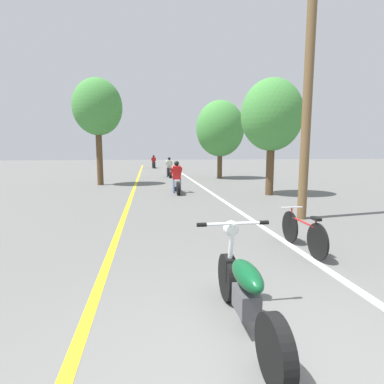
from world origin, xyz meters
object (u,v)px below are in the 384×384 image
object	(u,v)px
utility_pole	(308,81)
motorcycle_rider_far	(154,163)
motorcycle_rider_lead	(177,181)
roadside_tree_left	(97,108)
motorcycle_foreground	(245,291)
roadside_tree_right_far	(220,129)
bicycle_parked	(303,232)
roadside_tree_right_near	(272,116)
motorcycle_rider_mid	(169,170)

from	to	relation	value
utility_pole	motorcycle_rider_far	bearing A→B (deg)	98.07
motorcycle_rider_lead	motorcycle_rider_far	distance (m)	19.40
motorcycle_rider_far	roadside_tree_left	bearing A→B (deg)	-101.42
roadside_tree_left	motorcycle_foreground	world-z (taller)	roadside_tree_left
motorcycle_foreground	utility_pole	bearing A→B (deg)	56.08
roadside_tree_right_far	motorcycle_rider_far	xyz separation A→B (m)	(-4.13, 12.84, -2.74)
utility_pole	roadside_tree_right_far	size ratio (longest dim) A/B	1.39
bicycle_parked	roadside_tree_right_near	bearing A→B (deg)	72.10
utility_pole	motorcycle_foreground	size ratio (longest dim) A/B	3.60
motorcycle_foreground	roadside_tree_right_far	bearing A→B (deg)	77.30
motorcycle_rider_lead	bicycle_parked	xyz separation A→B (m)	(1.59, -7.94, -0.18)
roadside_tree_right_near	motorcycle_rider_mid	distance (m)	10.20
motorcycle_rider_lead	motorcycle_rider_far	bearing A→B (deg)	91.87
roadside_tree_left	bicycle_parked	size ratio (longest dim) A/B	3.42
roadside_tree_right_far	bicycle_parked	bearing A→B (deg)	-97.53
roadside_tree_left	motorcycle_rider_mid	distance (m)	6.90
motorcycle_foreground	roadside_tree_left	bearing A→B (deg)	104.22
roadside_tree_right_far	motorcycle_rider_lead	distance (m)	7.92
motorcycle_rider_mid	roadside_tree_left	bearing A→B (deg)	-133.02
roadside_tree_right_near	motorcycle_rider_lead	xyz separation A→B (m)	(-3.78, 1.13, -2.72)
motorcycle_foreground	motorcycle_rider_far	world-z (taller)	motorcycle_rider_far
roadside_tree_right_near	bicycle_parked	xyz separation A→B (m)	(-2.20, -6.81, -2.91)
motorcycle_rider_mid	roadside_tree_right_far	bearing A→B (deg)	-24.43
roadside_tree_right_near	motorcycle_rider_lead	size ratio (longest dim) A/B	2.47
motorcycle_rider_far	roadside_tree_right_near	bearing A→B (deg)	-77.86
roadside_tree_left	motorcycle_rider_far	size ratio (longest dim) A/B	2.68
motorcycle_foreground	motorcycle_rider_lead	distance (m)	10.20
motorcycle_foreground	bicycle_parked	distance (m)	2.92
roadside_tree_left	motorcycle_rider_far	world-z (taller)	roadside_tree_left
roadside_tree_left	motorcycle_rider_lead	size ratio (longest dim) A/B	2.93
roadside_tree_left	motorcycle_rider_lead	world-z (taller)	roadside_tree_left
motorcycle_rider_lead	motorcycle_rider_mid	bearing A→B (deg)	88.32
motorcycle_rider_lead	motorcycle_rider_mid	xyz separation A→B (m)	(0.24, 8.04, -0.00)
motorcycle_rider_mid	motorcycle_rider_far	bearing A→B (deg)	94.37
roadside_tree_right_near	roadside_tree_right_far	xyz separation A→B (m)	(-0.28, 7.69, 0.01)
utility_pole	motorcycle_rider_lead	xyz separation A→B (m)	(-2.89, 5.49, -3.10)
roadside_tree_right_near	motorcycle_rider_lead	bearing A→B (deg)	163.31
utility_pole	roadside_tree_left	size ratio (longest dim) A/B	1.26
bicycle_parked	roadside_tree_right_far	bearing A→B (deg)	82.47
motorcycle_rider_lead	motorcycle_rider_mid	distance (m)	8.04
roadside_tree_right_near	motorcycle_rider_mid	xyz separation A→B (m)	(-3.55, 9.17, -2.73)
motorcycle_foreground	motorcycle_rider_mid	world-z (taller)	motorcycle_rider_mid
utility_pole	motorcycle_rider_lead	size ratio (longest dim) A/B	3.69
roadside_tree_right_near	motorcycle_rider_lead	distance (m)	4.80
utility_pole	motorcycle_rider_far	world-z (taller)	utility_pole
motorcycle_rider_lead	roadside_tree_right_far	bearing A→B (deg)	61.88
utility_pole	roadside_tree_right_far	world-z (taller)	utility_pole
roadside_tree_right_far	motorcycle_rider_mid	bearing A→B (deg)	155.57
motorcycle_foreground	motorcycle_rider_far	xyz separation A→B (m)	(-0.36, 29.59, 0.11)
roadside_tree_right_near	bicycle_parked	bearing A→B (deg)	-107.90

